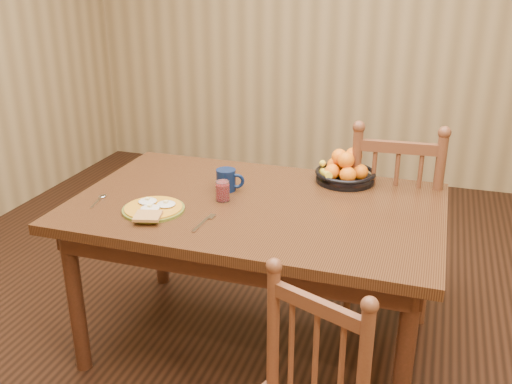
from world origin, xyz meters
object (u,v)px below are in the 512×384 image
(dining_table, at_px, (256,220))
(coffee_mug, at_px, (227,180))
(breakfast_plate, at_px, (153,209))
(fruit_bowl, at_px, (345,170))
(chair_far, at_px, (392,221))

(dining_table, distance_m, coffee_mug, 0.24)
(breakfast_plate, xyz_separation_m, fruit_bowl, (0.71, 0.60, 0.04))
(chair_far, height_order, breakfast_plate, chair_far)
(dining_table, distance_m, breakfast_plate, 0.45)
(breakfast_plate, bearing_deg, dining_table, 30.23)
(chair_far, relative_size, coffee_mug, 7.64)
(breakfast_plate, bearing_deg, chair_far, 39.83)
(fruit_bowl, bearing_deg, breakfast_plate, -139.52)
(chair_far, bearing_deg, coffee_mug, 28.59)
(chair_far, bearing_deg, dining_table, 41.55)
(dining_table, distance_m, fruit_bowl, 0.52)
(dining_table, xyz_separation_m, breakfast_plate, (-0.38, -0.22, 0.10))
(breakfast_plate, distance_m, coffee_mug, 0.39)
(dining_table, height_order, fruit_bowl, fruit_bowl)
(breakfast_plate, bearing_deg, fruit_bowl, 40.48)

